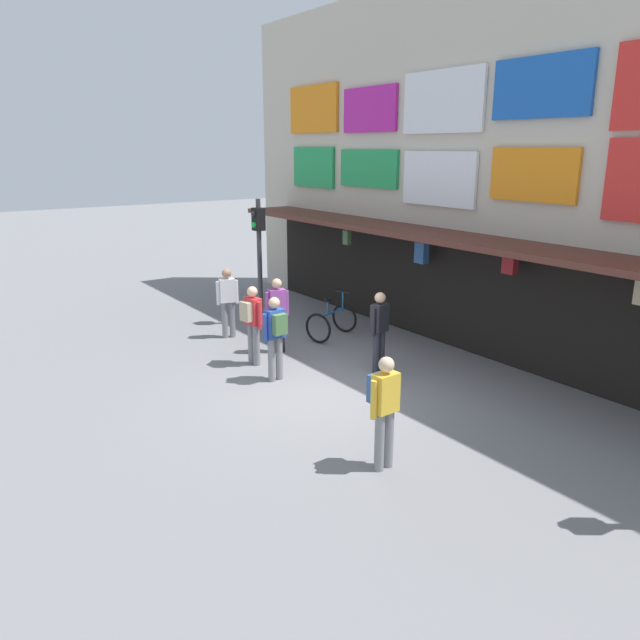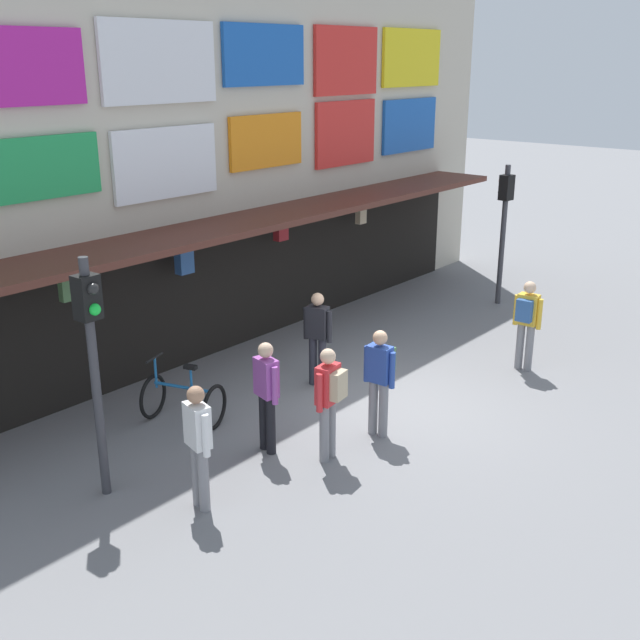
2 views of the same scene
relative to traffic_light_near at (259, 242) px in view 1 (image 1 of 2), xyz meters
name	(u,v)px [view 1 (image 1 of 2)]	position (x,y,z in m)	size (l,w,h in m)	color
ground_plane	(326,392)	(4.70, -1.28, -2.14)	(80.00, 80.00, 0.00)	slate
shopfront	(502,170)	(4.70, 3.29, 1.83)	(18.00, 2.60, 8.00)	beige
traffic_light_near	(259,242)	(0.00, 0.00, 0.00)	(0.29, 0.33, 3.20)	#38383D
bicycle_parked	(332,322)	(2.01, 0.81, -1.75)	(1.06, 1.33, 1.05)	black
pedestrian_in_purple	(228,299)	(0.58, -1.21, -1.19)	(0.30, 0.52, 1.68)	gray
pedestrian_in_red	(252,319)	(2.59, -1.66, -1.16)	(0.53, 0.39, 1.68)	gray
pedestrian_in_yellow	(384,404)	(7.44, -2.27, -1.16)	(0.37, 0.53, 1.68)	gray
pedestrian_in_white	(379,328)	(4.49, 0.17, -1.19)	(0.30, 0.52, 1.68)	#2D2D38
pedestrian_in_black	(277,311)	(2.20, -0.82, -1.19)	(0.30, 0.52, 1.68)	black
pedestrian_in_blue	(276,333)	(3.67, -1.75, -1.16)	(0.37, 0.53, 1.68)	gray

